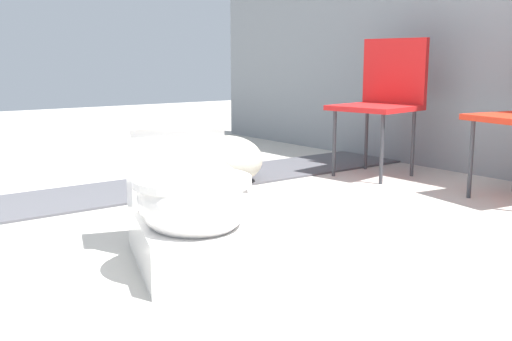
% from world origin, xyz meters
% --- Properties ---
extents(ground_plane, '(14.00, 14.00, 0.00)m').
position_xyz_m(ground_plane, '(0.00, 0.00, 0.00)').
color(ground_plane, '#B7B2A8').
extents(gravel_strip, '(0.56, 8.00, 0.01)m').
position_xyz_m(gravel_strip, '(-1.21, 0.50, 0.01)').
color(gravel_strip, '#4C4C51').
rests_on(gravel_strip, ground).
extents(toilet, '(0.72, 0.55, 0.52)m').
position_xyz_m(toilet, '(-0.00, 0.19, 0.22)').
color(toilet, white).
rests_on(toilet, ground).
extents(folding_chair_left, '(0.50, 0.50, 0.83)m').
position_xyz_m(folding_chair_left, '(-0.73, 2.03, 0.51)').
color(folding_chair_left, red).
rests_on(folding_chair_left, ground).
extents(boulder_near, '(0.50, 0.49, 0.28)m').
position_xyz_m(boulder_near, '(-1.07, 1.09, 0.14)').
color(boulder_near, '#ADA899').
rests_on(boulder_near, ground).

